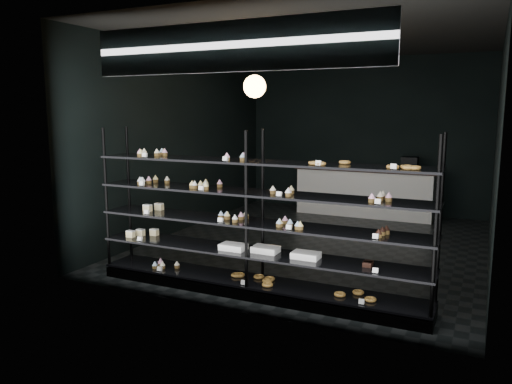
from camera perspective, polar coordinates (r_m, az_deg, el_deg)
room at (r=7.87m, az=7.26°, el=5.45°), size 5.01×6.01×3.20m
display_shelf at (r=5.76m, az=-0.39°, el=-5.67°), size 4.00×0.50×1.91m
signage at (r=5.19m, az=-2.93°, el=16.27°), size 3.30×0.05×0.50m
pendant_lamp at (r=7.12m, az=-0.15°, el=11.98°), size 0.32×0.32×0.89m
service_counter at (r=10.35m, az=12.36°, el=0.11°), size 2.80×0.65×1.23m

